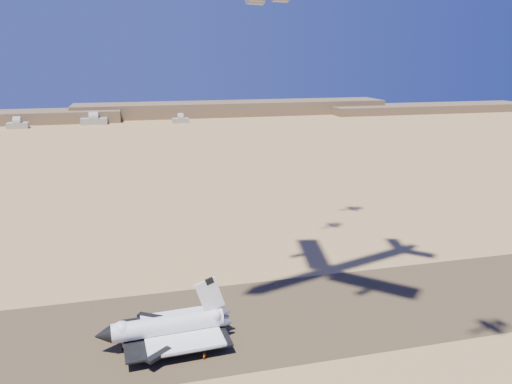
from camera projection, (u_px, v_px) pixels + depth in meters
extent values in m
plane|color=tan|center=(213.00, 325.00, 147.06)|extent=(1200.00, 1200.00, 0.00)
cube|color=brown|center=(213.00, 325.00, 147.05)|extent=(600.00, 50.00, 0.06)
cube|color=olive|center=(234.00, 108.00, 678.36)|extent=(420.00, 60.00, 18.00)
cube|color=olive|center=(429.00, 108.00, 717.74)|extent=(300.00, 60.00, 11.00)
cube|color=#A9A495|center=(18.00, 125.00, 552.60)|extent=(22.00, 14.00, 6.50)
cube|color=#A9A495|center=(94.00, 121.00, 585.51)|extent=(30.00, 15.00, 7.50)
cube|color=#A9A495|center=(181.00, 120.00, 600.18)|extent=(19.00, 12.50, 5.50)
cylinder|color=white|center=(167.00, 325.00, 136.50)|extent=(29.98, 7.03, 5.20)
cone|color=black|center=(103.00, 335.00, 131.52)|extent=(4.48, 5.19, 4.94)
sphere|color=white|center=(122.00, 330.00, 132.75)|extent=(4.83, 4.83, 4.83)
cube|color=white|center=(181.00, 330.00, 138.16)|extent=(21.77, 23.51, 0.84)
cube|color=black|center=(175.00, 332.00, 137.72)|extent=(29.19, 23.97, 0.46)
cube|color=white|center=(210.00, 295.00, 138.17)|extent=(8.63, 1.18, 10.70)
cylinder|color=gray|center=(123.00, 346.00, 134.01)|extent=(0.33, 0.33, 2.97)
cylinder|color=black|center=(123.00, 349.00, 134.26)|extent=(1.05, 0.48, 1.02)
cylinder|color=gray|center=(191.00, 344.00, 134.95)|extent=(0.33, 0.33, 2.97)
cylinder|color=black|center=(191.00, 347.00, 135.21)|extent=(1.05, 0.48, 1.02)
cylinder|color=gray|center=(185.00, 327.00, 143.48)|extent=(0.33, 0.33, 2.97)
cylinder|color=black|center=(185.00, 330.00, 143.74)|extent=(1.05, 0.48, 1.02)
cylinder|color=gray|center=(255.00, 0.00, 144.22)|extent=(5.82, 4.17, 2.73)
imported|color=orange|center=(199.00, 349.00, 133.42)|extent=(0.61, 0.73, 1.71)
imported|color=orange|center=(204.00, 356.00, 130.25)|extent=(0.76, 1.01, 1.85)
imported|color=orange|center=(204.00, 355.00, 130.65)|extent=(1.17, 0.84, 1.81)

